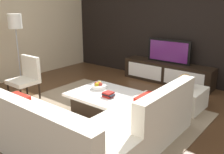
# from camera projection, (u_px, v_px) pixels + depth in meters

# --- Properties ---
(ground_plane) EXTENTS (14.00, 14.00, 0.00)m
(ground_plane) POSITION_uv_depth(u_px,v_px,m) (104.00, 115.00, 4.44)
(ground_plane) COLOR #4C301C
(feature_wall_back) EXTENTS (6.40, 0.12, 2.80)m
(feature_wall_back) POSITION_uv_depth(u_px,v_px,m) (176.00, 24.00, 6.05)
(feature_wall_back) COLOR black
(feature_wall_back) RESTS_ON ground
(side_wall_left) EXTENTS (0.12, 5.20, 2.80)m
(side_wall_left) POSITION_uv_depth(u_px,v_px,m) (8.00, 24.00, 6.10)
(side_wall_left) COLOR beige
(side_wall_left) RESTS_ON ground
(area_rug) EXTENTS (3.36, 2.63, 0.01)m
(area_rug) POSITION_uv_depth(u_px,v_px,m) (99.00, 113.00, 4.49)
(area_rug) COLOR gray
(area_rug) RESTS_ON ground
(media_console) EXTENTS (2.23, 0.48, 0.50)m
(media_console) POSITION_uv_depth(u_px,v_px,m) (167.00, 73.00, 6.15)
(media_console) COLOR black
(media_console) RESTS_ON ground
(television) EXTENTS (1.08, 0.06, 0.56)m
(television) POSITION_uv_depth(u_px,v_px,m) (169.00, 51.00, 6.00)
(television) COLOR black
(television) RESTS_ON media_console
(sectional_couch) EXTENTS (2.30, 2.29, 0.83)m
(sectional_couch) POSITION_uv_depth(u_px,v_px,m) (89.00, 128.00, 3.39)
(sectional_couch) COLOR silver
(sectional_couch) RESTS_ON ground
(coffee_table) EXTENTS (1.06, 0.99, 0.38)m
(coffee_table) POSITION_uv_depth(u_px,v_px,m) (103.00, 102.00, 4.51)
(coffee_table) COLOR black
(coffee_table) RESTS_ON ground
(accent_chair_near) EXTENTS (0.53, 0.50, 0.87)m
(accent_chair_near) POSITION_uv_depth(u_px,v_px,m) (27.00, 75.00, 5.09)
(accent_chair_near) COLOR black
(accent_chair_near) RESTS_ON ground
(floor_lamp) EXTENTS (0.30, 0.30, 1.66)m
(floor_lamp) POSITION_uv_depth(u_px,v_px,m) (15.00, 26.00, 5.59)
(floor_lamp) COLOR #A5A5AA
(floor_lamp) RESTS_ON ground
(ottoman) EXTENTS (0.70, 0.70, 0.40)m
(ottoman) POSITION_uv_depth(u_px,v_px,m) (184.00, 98.00, 4.68)
(ottoman) COLOR silver
(ottoman) RESTS_ON ground
(fruit_bowl) EXTENTS (0.28, 0.28, 0.13)m
(fruit_bowl) POSITION_uv_depth(u_px,v_px,m) (99.00, 86.00, 4.63)
(fruit_bowl) COLOR silver
(fruit_bowl) RESTS_ON coffee_table
(decorative_ball) EXTENTS (0.27, 0.27, 0.27)m
(decorative_ball) POSITION_uv_depth(u_px,v_px,m) (185.00, 81.00, 4.58)
(decorative_ball) COLOR #AD8451
(decorative_ball) RESTS_ON ottoman
(book_stack) EXTENTS (0.21, 0.16, 0.08)m
(book_stack) POSITION_uv_depth(u_px,v_px,m) (108.00, 95.00, 4.23)
(book_stack) COLOR maroon
(book_stack) RESTS_ON coffee_table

